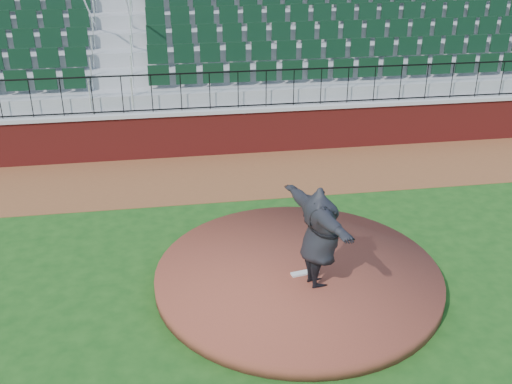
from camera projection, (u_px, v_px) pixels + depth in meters
ground at (269, 294)px, 10.47m from camera, size 90.00×90.00×0.00m
warning_track at (232, 174)px, 15.30m from camera, size 34.00×3.20×0.01m
field_wall at (225, 133)px, 16.48m from camera, size 34.00×0.35×1.20m
wall_cap at (224, 110)px, 16.20m from camera, size 34.00×0.45×0.10m
wall_railing at (224, 90)px, 15.97m from camera, size 34.00×0.05×1.00m
seating_stands at (214, 51)px, 18.20m from camera, size 34.00×5.10×4.60m
concourse_wall at (206, 22)px, 20.52m from camera, size 34.00×0.50×5.50m
pitchers_mound at (298, 276)px, 10.76m from camera, size 5.17×5.17×0.25m
pitching_rubber at (305, 273)px, 10.60m from camera, size 0.53×0.22×0.03m
pitcher at (320, 237)px, 9.92m from camera, size 1.11×2.36×1.86m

